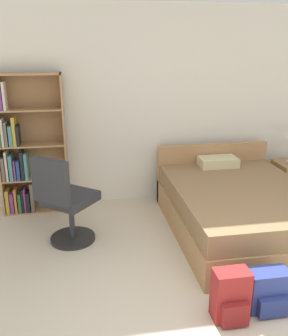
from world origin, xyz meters
TOP-DOWN VIEW (x-y plane):
  - wall_back at (0.00, 3.23)m, footprint 9.00×0.06m
  - bookshelf at (-1.83, 3.03)m, footprint 0.83×0.26m
  - bed at (0.67, 2.06)m, footprint 1.54×2.09m
  - office_chair at (-1.31, 2.07)m, footprint 0.71×0.72m
  - backpack_blue at (0.35, 0.69)m, footprint 0.34×0.25m
  - backpack_red at (-0.00, 0.63)m, footprint 0.28×0.23m

SIDE VIEW (x-z plane):
  - backpack_blue at x=0.35m, z-range -0.01..0.34m
  - backpack_red at x=0.00m, z-range -0.01..0.42m
  - bed at x=0.67m, z-range -0.12..0.69m
  - office_chair at x=-1.31m, z-range -0.02..1.01m
  - bookshelf at x=-1.83m, z-range -0.08..1.70m
  - wall_back at x=0.00m, z-range 0.00..2.60m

